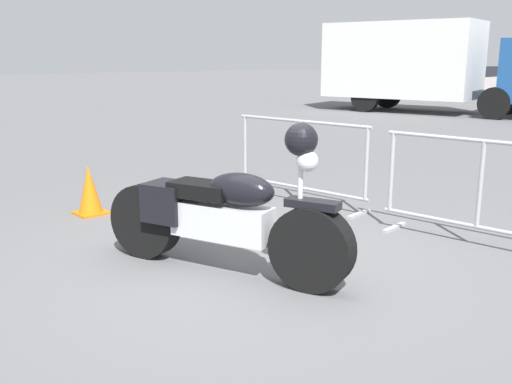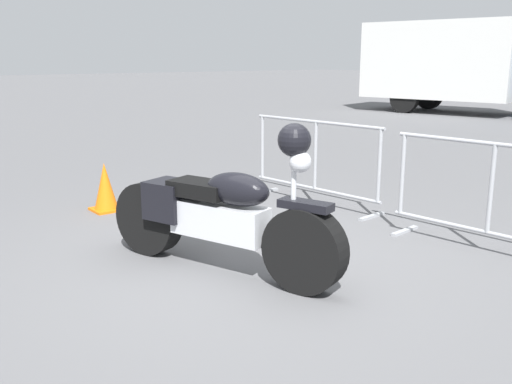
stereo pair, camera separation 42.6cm
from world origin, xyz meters
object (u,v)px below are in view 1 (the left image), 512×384
(box_truck, at_px, (427,63))
(parked_car_tan, at_px, (421,79))
(crowd_barrier_far, at_px, (480,192))
(motorcycle, at_px, (222,215))
(traffic_cone, at_px, (90,191))
(parked_car_white, at_px, (477,81))
(crowd_barrier_near, at_px, (300,161))

(box_truck, distance_m, parked_car_tan, 11.06)
(box_truck, bearing_deg, crowd_barrier_far, -68.42)
(motorcycle, xyz_separation_m, box_truck, (-6.72, 14.50, 1.12))
(parked_car_tan, distance_m, traffic_cone, 25.83)
(parked_car_white, bearing_deg, parked_car_tan, 87.46)
(motorcycle, bearing_deg, box_truck, 96.61)
(motorcycle, height_order, crowd_barrier_far, motorcycle)
(motorcycle, distance_m, traffic_cone, 2.53)
(parked_car_white, bearing_deg, crowd_barrier_near, -161.39)
(crowd_barrier_near, xyz_separation_m, box_truck, (-5.54, 12.23, 1.08))
(traffic_cone, bearing_deg, parked_car_tan, 112.92)
(motorcycle, relative_size, box_truck, 0.29)
(motorcycle, distance_m, crowd_barrier_near, 2.56)
(crowd_barrier_far, relative_size, parked_car_tan, 0.46)
(crowd_barrier_far, distance_m, box_truck, 14.60)
(parked_car_white, bearing_deg, motorcycle, -160.76)
(box_truck, height_order, parked_car_white, box_truck)
(crowd_barrier_far, height_order, traffic_cone, crowd_barrier_far)
(crowd_barrier_near, distance_m, parked_car_white, 23.11)
(parked_car_tan, height_order, parked_car_white, parked_car_tan)
(parked_car_tan, bearing_deg, traffic_cone, -159.59)
(crowd_barrier_near, height_order, parked_car_white, parked_car_white)
(box_truck, distance_m, parked_car_white, 9.78)
(box_truck, bearing_deg, parked_car_tan, 110.83)
(box_truck, xyz_separation_m, parked_car_tan, (-5.86, 9.33, -0.89))
(crowd_barrier_far, distance_m, parked_car_tan, 25.58)
(parked_car_tan, xyz_separation_m, traffic_cone, (10.06, -23.79, -0.45))
(parked_car_white, bearing_deg, box_truck, -165.85)
(crowd_barrier_near, height_order, parked_car_tan, parked_car_tan)
(crowd_barrier_near, bearing_deg, box_truck, 114.36)
(crowd_barrier_far, xyz_separation_m, traffic_cone, (-3.70, -2.23, -0.26))
(parked_car_tan, bearing_deg, crowd_barrier_near, -154.65)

